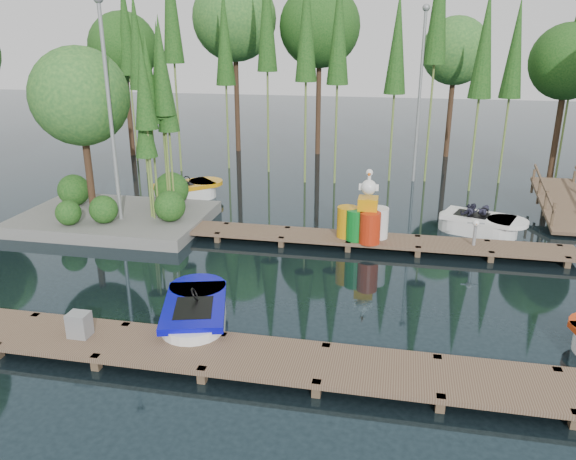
% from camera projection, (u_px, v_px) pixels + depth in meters
% --- Properties ---
extents(ground_plane, '(90.00, 90.00, 0.00)m').
position_uv_depth(ground_plane, '(266.00, 273.00, 15.21)').
color(ground_plane, '#19282F').
extents(near_dock, '(18.00, 1.50, 0.50)m').
position_uv_depth(near_dock, '(213.00, 353.00, 10.97)').
color(near_dock, brown).
rests_on(near_dock, ground).
extents(far_dock, '(15.00, 1.20, 0.50)m').
position_uv_depth(far_dock, '(317.00, 237.00, 17.26)').
color(far_dock, brown).
rests_on(far_dock, ground).
extents(island, '(6.20, 4.20, 6.75)m').
position_uv_depth(island, '(102.00, 129.00, 18.37)').
color(island, slate).
rests_on(island, ground).
extents(tree_screen, '(34.42, 18.53, 10.31)m').
position_uv_depth(tree_screen, '(276.00, 34.00, 23.35)').
color(tree_screen, '#3E291A').
rests_on(tree_screen, ground).
extents(lamp_island, '(0.30, 0.30, 7.25)m').
position_uv_depth(lamp_island, '(109.00, 98.00, 17.13)').
color(lamp_island, gray).
rests_on(lamp_island, ground).
extents(lamp_rear, '(0.30, 0.30, 7.25)m').
position_uv_depth(lamp_rear, '(421.00, 81.00, 23.22)').
color(lamp_rear, gray).
rests_on(lamp_rear, ground).
extents(ramp, '(1.50, 3.94, 1.49)m').
position_uv_depth(ramp, '(563.00, 204.00, 19.36)').
color(ramp, brown).
rests_on(ramp, ground).
extents(boat_blue, '(2.04, 3.14, 0.97)m').
position_uv_depth(boat_blue, '(195.00, 315.00, 12.34)').
color(boat_blue, white).
rests_on(boat_blue, ground).
extents(boat_yellow_far, '(3.04, 3.02, 1.48)m').
position_uv_depth(boat_yellow_far, '(185.00, 191.00, 21.85)').
color(boat_yellow_far, white).
rests_on(boat_yellow_far, ground).
extents(boat_white_far, '(3.06, 2.15, 1.32)m').
position_uv_depth(boat_white_far, '(479.00, 224.00, 18.19)').
color(boat_white_far, white).
rests_on(boat_white_far, ground).
extents(utility_cabinet, '(0.42, 0.35, 0.51)m').
position_uv_depth(utility_cabinet, '(79.00, 325.00, 11.39)').
color(utility_cabinet, gray).
rests_on(utility_cabinet, near_dock).
extents(yellow_barrel, '(0.62, 0.62, 0.94)m').
position_uv_depth(yellow_barrel, '(347.00, 222.00, 16.91)').
color(yellow_barrel, orange).
rests_on(yellow_barrel, far_dock).
extents(drum_cluster, '(1.24, 1.14, 2.15)m').
position_uv_depth(drum_cluster, '(368.00, 220.00, 16.59)').
color(drum_cluster, '#0C701F').
rests_on(drum_cluster, far_dock).
extents(seagull_post, '(0.48, 0.26, 0.77)m').
position_uv_depth(seagull_post, '(475.00, 228.00, 16.20)').
color(seagull_post, gray).
rests_on(seagull_post, far_dock).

